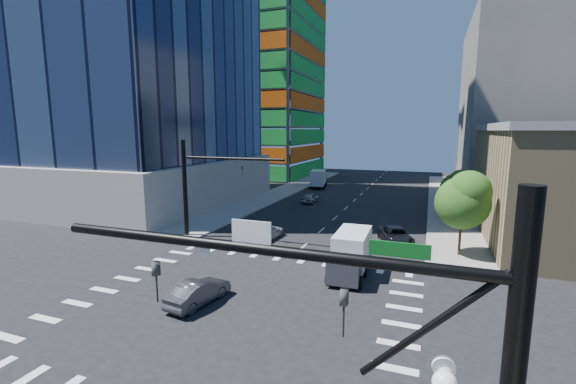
% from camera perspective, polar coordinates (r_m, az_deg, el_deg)
% --- Properties ---
extents(ground, '(160.00, 160.00, 0.00)m').
position_cam_1_polar(ground, '(23.32, -7.38, -16.37)').
color(ground, black).
rests_on(ground, ground).
extents(road_markings, '(20.00, 20.00, 0.01)m').
position_cam_1_polar(road_markings, '(23.32, -7.38, -16.36)').
color(road_markings, silver).
rests_on(road_markings, ground).
extents(sidewalk_ne, '(5.00, 60.00, 0.15)m').
position_cam_1_polar(sidewalk_ne, '(59.47, 22.47, -1.18)').
color(sidewalk_ne, gray).
rests_on(sidewalk_ne, ground).
extents(sidewalk_nw, '(5.00, 60.00, 0.15)m').
position_cam_1_polar(sidewalk_nw, '(63.51, -0.65, 0.14)').
color(sidewalk_nw, gray).
rests_on(sidewalk_nw, ground).
extents(construction_building, '(25.16, 34.50, 70.60)m').
position_cam_1_polar(construction_building, '(89.94, -4.77, 18.45)').
color(construction_building, slate).
rests_on(construction_building, ground).
extents(bg_building_ne, '(24.00, 30.00, 28.00)m').
position_cam_1_polar(bg_building_ne, '(75.63, 33.97, 10.63)').
color(bg_building_ne, '#615D57').
rests_on(bg_building_ne, ground).
extents(signal_mast_nw, '(10.20, 0.40, 9.00)m').
position_cam_1_polar(signal_mast_nw, '(36.36, -13.14, 1.76)').
color(signal_mast_nw, black).
rests_on(signal_mast_nw, sidewalk_nw).
extents(tree_south, '(4.16, 4.16, 6.82)m').
position_cam_1_polar(tree_south, '(33.02, 24.69, -0.99)').
color(tree_south, '#382316').
rests_on(tree_south, sidewalk_ne).
extents(tree_north, '(3.54, 3.52, 5.78)m').
position_cam_1_polar(tree_north, '(44.98, 23.92, 0.65)').
color(tree_north, '#382316').
rests_on(tree_north, sidewalk_ne).
extents(car_nb_far, '(3.91, 5.68, 1.44)m').
position_cam_1_polar(car_nb_far, '(35.82, 15.67, -6.24)').
color(car_nb_far, black).
rests_on(car_nb_far, ground).
extents(car_sb_near, '(2.18, 4.61, 1.30)m').
position_cam_1_polar(car_sb_near, '(36.09, -3.11, -5.91)').
color(car_sb_near, silver).
rests_on(car_sb_near, ground).
extents(car_sb_mid, '(1.69, 4.09, 1.39)m').
position_cam_1_polar(car_sb_mid, '(53.82, 3.26, -0.85)').
color(car_sb_mid, '#9D9EA4').
rests_on(car_sb_mid, ground).
extents(car_sb_cross, '(2.13, 4.48, 1.42)m').
position_cam_1_polar(car_sb_cross, '(23.72, -13.15, -14.21)').
color(car_sb_cross, '#46464A').
rests_on(car_sb_cross, ground).
extents(box_truck_near, '(2.47, 5.58, 2.91)m').
position_cam_1_polar(box_truck_near, '(27.43, 9.15, -9.53)').
color(box_truck_near, black).
rests_on(box_truck_near, ground).
extents(box_truck_far, '(3.48, 6.26, 3.11)m').
position_cam_1_polar(box_truck_far, '(68.16, 4.57, 1.83)').
color(box_truck_far, black).
rests_on(box_truck_far, ground).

